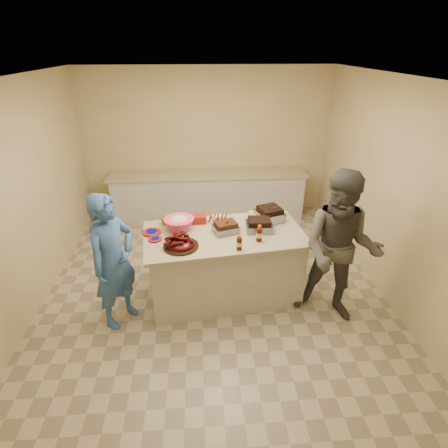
{
  "coord_description": "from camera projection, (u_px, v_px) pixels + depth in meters",
  "views": [
    {
      "loc": [
        -0.15,
        -3.91,
        3.02
      ],
      "look_at": [
        0.13,
        -0.1,
        1.03
      ],
      "focal_mm": 28.0,
      "sensor_mm": 36.0,
      "label": 1
    }
  ],
  "objects": [
    {
      "name": "plastic_cup",
      "position": [
        165.0,
        224.0,
        4.53
      ],
      "size": [
        0.12,
        0.11,
        0.11
      ],
      "primitive_type": "imported",
      "rotation": [
        0.0,
        0.0,
        0.13
      ],
      "color": "#AF7211",
      "rests_on": "island"
    },
    {
      "name": "sauce_bowl",
      "position": [
        216.0,
        223.0,
        4.57
      ],
      "size": [
        0.13,
        0.06,
        0.13
      ],
      "primitive_type": "imported",
      "rotation": [
        0.0,
        0.0,
        0.13
      ],
      "color": "silver",
      "rests_on": "island"
    },
    {
      "name": "roasting_pan",
      "position": [
        269.0,
        220.0,
        4.63
      ],
      "size": [
        0.4,
        0.4,
        0.13
      ],
      "primitive_type": "cube",
      "rotation": [
        0.0,
        0.0,
        0.33
      ],
      "color": "gray",
      "rests_on": "island"
    },
    {
      "name": "pulled_pork_tray",
      "position": [
        226.0,
        232.0,
        4.33
      ],
      "size": [
        0.35,
        0.31,
        0.09
      ],
      "primitive_type": "cube",
      "rotation": [
        0.0,
        0.0,
        0.31
      ],
      "color": "#47230F",
      "rests_on": "island"
    },
    {
      "name": "mac_cheese_dish",
      "position": [
        261.0,
        217.0,
        4.71
      ],
      "size": [
        0.33,
        0.27,
        0.08
      ],
      "primitive_type": "cube",
      "rotation": [
        0.0,
        0.0,
        0.19
      ],
      "color": "yellow",
      "rests_on": "island"
    },
    {
      "name": "guest_gray",
      "position": [
        328.0,
        313.0,
        4.39
      ],
      "size": [
        1.62,
        2.07,
        0.71
      ],
      "primitive_type": "imported",
      "rotation": [
        0.0,
        0.0,
        -0.45
      ],
      "color": "#54524C",
      "rests_on": "ground"
    },
    {
      "name": "rib_platter",
      "position": [
        181.0,
        247.0,
        4.02
      ],
      "size": [
        0.49,
        0.49,
        0.16
      ],
      "primitive_type": null,
      "rotation": [
        0.0,
        0.0,
        -0.21
      ],
      "color": "#3A0202",
      "rests_on": "island"
    },
    {
      "name": "sausage_plate",
      "position": [
        218.0,
        219.0,
        4.65
      ],
      "size": [
        0.34,
        0.34,
        0.05
      ],
      "primitive_type": "cylinder",
      "rotation": [
        0.0,
        0.0,
        -0.16
      ],
      "color": "silver",
      "rests_on": "island"
    },
    {
      "name": "bbq_bottle_b",
      "position": [
        259.0,
        241.0,
        4.14
      ],
      "size": [
        0.08,
        0.08,
        0.21
      ],
      "primitive_type": "cylinder",
      "rotation": [
        0.0,
        0.0,
        0.13
      ],
      "color": "#3F1103",
      "rests_on": "island"
    },
    {
      "name": "plate_stack_small",
      "position": [
        155.0,
        240.0,
        4.16
      ],
      "size": [
        0.18,
        0.18,
        0.02
      ],
      "primitive_type": "cylinder",
      "rotation": [
        0.0,
        0.0,
        0.13
      ],
      "color": "maroon",
      "rests_on": "island"
    },
    {
      "name": "plate_stack_large",
      "position": [
        152.0,
        233.0,
        4.31
      ],
      "size": [
        0.25,
        0.25,
        0.03
      ],
      "primitive_type": "cylinder",
      "rotation": [
        0.0,
        0.0,
        0.13
      ],
      "color": "maroon",
      "rests_on": "island"
    },
    {
      "name": "island",
      "position": [
        224.0,
        293.0,
        4.74
      ],
      "size": [
        2.08,
        1.27,
        0.93
      ],
      "primitive_type": null,
      "rotation": [
        0.0,
        0.0,
        0.13
      ],
      "color": "beige",
      "rests_on": "ground"
    },
    {
      "name": "mustard_bottle",
      "position": [
        215.0,
        224.0,
        4.53
      ],
      "size": [
        0.05,
        0.05,
        0.12
      ],
      "primitive_type": "cylinder",
      "rotation": [
        0.0,
        0.0,
        0.13
      ],
      "color": "#E1B50C",
      "rests_on": "island"
    },
    {
      "name": "brisket_tray",
      "position": [
        259.0,
        230.0,
        4.38
      ],
      "size": [
        0.33,
        0.28,
        0.1
      ],
      "primitive_type": "cube",
      "rotation": [
        0.0,
        0.0,
        -0.05
      ],
      "color": "black",
      "rests_on": "island"
    },
    {
      "name": "guest_blue",
      "position": [
        123.0,
        318.0,
        4.31
      ],
      "size": [
        1.69,
        1.46,
        0.4
      ],
      "primitive_type": "imported",
      "rotation": [
        0.0,
        0.0,
        0.94
      ],
      "color": "#3863A7",
      "rests_on": "ground"
    },
    {
      "name": "bbq_bottle_a",
      "position": [
        239.0,
        249.0,
        3.97
      ],
      "size": [
        0.07,
        0.07,
        0.19
      ],
      "primitive_type": "cylinder",
      "rotation": [
        0.0,
        0.0,
        0.13
      ],
      "color": "#3F1103",
      "rests_on": "island"
    },
    {
      "name": "back_counter",
      "position": [
        209.0,
        196.0,
        6.6
      ],
      "size": [
        3.6,
        0.64,
        0.9
      ],
      "primitive_type": null,
      "color": "beige",
      "rests_on": "ground"
    },
    {
      "name": "basket_stack",
      "position": [
        198.0,
        222.0,
        4.57
      ],
      "size": [
        0.21,
        0.16,
        0.1
      ],
      "primitive_type": "cube",
      "rotation": [
        0.0,
        0.0,
        0.06
      ],
      "color": "maroon",
      "rests_on": "island"
    },
    {
      "name": "room",
      "position": [
        214.0,
        286.0,
        4.86
      ],
      "size": [
        4.5,
        5.0,
        2.7
      ],
      "primitive_type": null,
      "color": "beige",
      "rests_on": "ground"
    },
    {
      "name": "coleslaw_bowl",
      "position": [
        180.0,
        229.0,
        4.4
      ],
      "size": [
        0.42,
        0.42,
        0.26
      ],
      "primitive_type": null,
      "rotation": [
        0.0,
        0.0,
        0.13
      ],
      "color": "#EC3F6F",
      "rests_on": "island"
    }
  ]
}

